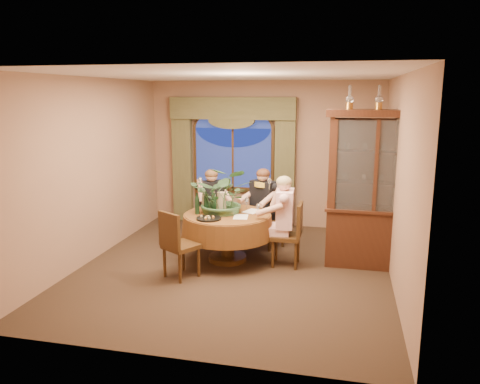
% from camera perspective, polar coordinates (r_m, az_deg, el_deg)
% --- Properties ---
extents(floor, '(5.00, 5.00, 0.00)m').
position_cam_1_polar(floor, '(7.07, -0.75, -9.25)').
color(floor, black).
rests_on(floor, ground).
extents(wall_back, '(4.50, 0.00, 4.50)m').
position_cam_1_polar(wall_back, '(9.12, 2.92, 4.62)').
color(wall_back, '#8E6A51').
rests_on(wall_back, ground).
extents(wall_right, '(0.00, 5.00, 5.00)m').
position_cam_1_polar(wall_right, '(6.55, 18.73, 1.15)').
color(wall_right, '#8E6A51').
rests_on(wall_right, ground).
extents(ceiling, '(5.00, 5.00, 0.00)m').
position_cam_1_polar(ceiling, '(6.60, -0.81, 14.06)').
color(ceiling, white).
rests_on(ceiling, wall_back).
extents(window, '(1.62, 0.10, 1.32)m').
position_cam_1_polar(window, '(9.18, -0.86, 4.05)').
color(window, navy).
rests_on(window, wall_back).
extents(arched_transom, '(1.60, 0.06, 0.44)m').
position_cam_1_polar(arched_transom, '(9.11, -0.87, 8.92)').
color(arched_transom, navy).
rests_on(arched_transom, wall_back).
extents(drapery_left, '(0.38, 0.14, 2.32)m').
position_cam_1_polar(drapery_left, '(9.45, -7.02, 3.45)').
color(drapery_left, '#474626').
rests_on(drapery_left, floor).
extents(drapery_right, '(0.38, 0.14, 2.32)m').
position_cam_1_polar(drapery_right, '(8.97, 5.49, 3.04)').
color(drapery_right, '#474626').
rests_on(drapery_right, floor).
extents(swag_valance, '(2.45, 0.16, 0.42)m').
position_cam_1_polar(swag_valance, '(9.03, -1.00, 10.16)').
color(swag_valance, '#474626').
rests_on(swag_valance, wall_back).
extents(dining_table, '(1.69, 1.69, 0.75)m').
position_cam_1_polar(dining_table, '(7.27, -1.55, -5.53)').
color(dining_table, maroon).
rests_on(dining_table, floor).
extents(china_cabinet, '(1.44, 0.57, 2.33)m').
position_cam_1_polar(china_cabinet, '(7.14, 15.98, 0.25)').
color(china_cabinet, '#321910').
rests_on(china_cabinet, floor).
extents(oil_lamp_left, '(0.11, 0.11, 0.34)m').
position_cam_1_polar(oil_lamp_left, '(7.00, 13.23, 11.17)').
color(oil_lamp_left, '#A5722D').
rests_on(oil_lamp_left, china_cabinet).
extents(oil_lamp_center, '(0.11, 0.11, 0.34)m').
position_cam_1_polar(oil_lamp_center, '(7.01, 16.60, 11.00)').
color(oil_lamp_center, '#A5722D').
rests_on(oil_lamp_center, china_cabinet).
extents(oil_lamp_right, '(0.11, 0.11, 0.34)m').
position_cam_1_polar(oil_lamp_right, '(7.05, 19.95, 10.79)').
color(oil_lamp_right, '#A5722D').
rests_on(oil_lamp_right, china_cabinet).
extents(chair_right, '(0.42, 0.42, 0.96)m').
position_cam_1_polar(chair_right, '(7.07, 5.63, -5.19)').
color(chair_right, black).
rests_on(chair_right, floor).
extents(chair_back_right, '(0.58, 0.58, 0.96)m').
position_cam_1_polar(chair_back_right, '(7.88, 3.52, -3.36)').
color(chair_back_right, black).
rests_on(chair_back_right, floor).
extents(chair_back, '(0.58, 0.58, 0.96)m').
position_cam_1_polar(chair_back, '(8.12, -3.68, -2.90)').
color(chair_back, black).
rests_on(chair_back, floor).
extents(chair_front_left, '(0.58, 0.58, 0.96)m').
position_cam_1_polar(chair_front_left, '(6.65, -7.19, -6.33)').
color(chair_front_left, black).
rests_on(chair_front_left, floor).
extents(person_pink, '(0.48, 0.52, 1.37)m').
position_cam_1_polar(person_pink, '(7.07, 5.48, -3.47)').
color(person_pink, beige).
rests_on(person_pink, floor).
extents(person_back, '(0.62, 0.61, 1.31)m').
position_cam_1_polar(person_back, '(8.05, -3.50, -1.77)').
color(person_back, black).
rests_on(person_back, floor).
extents(person_scarf, '(0.63, 0.61, 1.34)m').
position_cam_1_polar(person_scarf, '(7.89, 2.89, -1.91)').
color(person_scarf, black).
rests_on(person_scarf, floor).
extents(stoneware_vase, '(0.17, 0.17, 0.31)m').
position_cam_1_polar(stoneware_vase, '(7.24, -2.32, -1.23)').
color(stoneware_vase, '#998566').
rests_on(stoneware_vase, dining_table).
extents(centerpiece_plant, '(0.95, 1.06, 0.83)m').
position_cam_1_polar(centerpiece_plant, '(7.14, -2.00, 2.31)').
color(centerpiece_plant, '#345933').
rests_on(centerpiece_plant, dining_table).
extents(olive_bowl, '(0.16, 0.16, 0.05)m').
position_cam_1_polar(olive_bowl, '(7.09, -1.30, -2.61)').
color(olive_bowl, '#52602D').
rests_on(olive_bowl, dining_table).
extents(cheese_platter, '(0.36, 0.36, 0.02)m').
position_cam_1_polar(cheese_platter, '(6.86, -3.83, -3.24)').
color(cheese_platter, black).
rests_on(cheese_platter, dining_table).
extents(wine_bottle_0, '(0.07, 0.07, 0.33)m').
position_cam_1_polar(wine_bottle_0, '(7.29, -4.43, -1.11)').
color(wine_bottle_0, tan).
rests_on(wine_bottle_0, dining_table).
extents(wine_bottle_1, '(0.07, 0.07, 0.33)m').
position_cam_1_polar(wine_bottle_1, '(7.14, -5.26, -1.39)').
color(wine_bottle_1, black).
rests_on(wine_bottle_1, dining_table).
extents(wine_bottle_2, '(0.07, 0.07, 0.33)m').
position_cam_1_polar(wine_bottle_2, '(7.21, -3.16, -1.24)').
color(wine_bottle_2, tan).
rests_on(wine_bottle_2, dining_table).
extents(wine_bottle_3, '(0.07, 0.07, 0.33)m').
position_cam_1_polar(wine_bottle_3, '(7.41, -3.24, -0.88)').
color(wine_bottle_3, black).
rests_on(wine_bottle_3, dining_table).
extents(wine_bottle_4, '(0.07, 0.07, 0.33)m').
position_cam_1_polar(wine_bottle_4, '(7.12, -3.16, -1.41)').
color(wine_bottle_4, black).
rests_on(wine_bottle_4, dining_table).
extents(wine_bottle_5, '(0.07, 0.07, 0.33)m').
position_cam_1_polar(wine_bottle_5, '(7.23, -4.15, -1.21)').
color(wine_bottle_5, black).
rests_on(wine_bottle_5, dining_table).
extents(tasting_paper_0, '(0.25, 0.33, 0.00)m').
position_cam_1_polar(tasting_paper_0, '(6.97, 0.09, -3.04)').
color(tasting_paper_0, white).
rests_on(tasting_paper_0, dining_table).
extents(tasting_paper_1, '(0.30, 0.35, 0.00)m').
position_cam_1_polar(tasting_paper_1, '(7.30, 1.49, -2.35)').
color(tasting_paper_1, white).
rests_on(tasting_paper_1, dining_table).
extents(wine_glass_person_pink, '(0.07, 0.07, 0.18)m').
position_cam_1_polar(wine_glass_person_pink, '(7.07, 2.21, -2.12)').
color(wine_glass_person_pink, silver).
rests_on(wine_glass_person_pink, dining_table).
extents(wine_glass_person_back, '(0.07, 0.07, 0.18)m').
position_cam_1_polar(wine_glass_person_back, '(7.58, -2.62, -1.16)').
color(wine_glass_person_back, silver).
rests_on(wine_glass_person_back, dining_table).
extents(wine_glass_person_scarf, '(0.07, 0.07, 0.18)m').
position_cam_1_polar(wine_glass_person_scarf, '(7.49, 0.81, -1.30)').
color(wine_glass_person_scarf, silver).
rests_on(wine_glass_person_scarf, dining_table).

